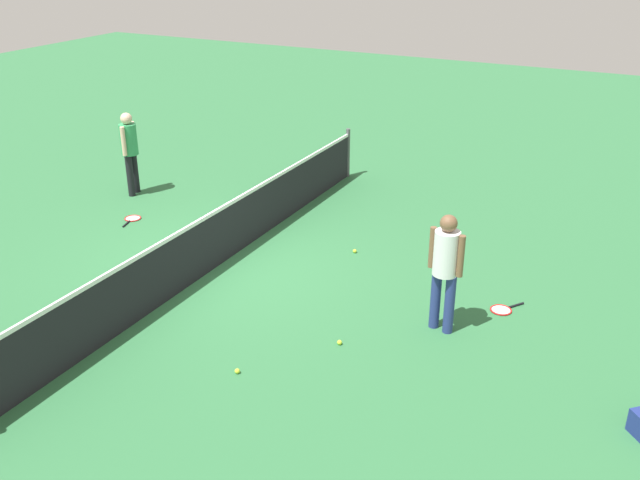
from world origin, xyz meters
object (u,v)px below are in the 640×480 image
at_px(player_far_side, 129,147).
at_px(tennis_racket_far_player, 132,219).
at_px(tennis_ball_midcourt, 237,371).
at_px(tennis_ball_near_player, 355,251).
at_px(tennis_racket_near_player, 502,309).
at_px(player_near_side, 445,263).
at_px(tennis_ball_by_net, 339,342).

bearing_deg(player_far_side, tennis_racket_far_player, -141.47).
xyz_separation_m(player_far_side, tennis_racket_far_player, (-1.11, -0.88, -1.00)).
xyz_separation_m(tennis_racket_far_player, tennis_ball_midcourt, (-3.31, -4.52, 0.02)).
relative_size(player_far_side, tennis_ball_near_player, 25.76).
distance_m(tennis_racket_far_player, tennis_ball_near_player, 4.40).
bearing_deg(tennis_racket_near_player, tennis_ball_near_player, 73.47).
distance_m(player_far_side, tennis_racket_near_player, 8.14).
relative_size(tennis_racket_near_player, tennis_racket_far_player, 0.95).
distance_m(tennis_racket_near_player, tennis_ball_near_player, 2.83).
height_order(player_near_side, player_far_side, same).
bearing_deg(player_near_side, tennis_racket_far_player, 79.89).
height_order(player_far_side, tennis_ball_by_net, player_far_side).
bearing_deg(tennis_ball_midcourt, tennis_racket_far_player, 53.77).
bearing_deg(tennis_racket_far_player, tennis_ball_midcourt, -126.23).
bearing_deg(player_far_side, tennis_ball_midcourt, -129.29).
relative_size(player_near_side, tennis_ball_near_player, 25.76).
distance_m(tennis_racket_near_player, tennis_racket_far_player, 7.08).
height_order(player_far_side, tennis_racket_far_player, player_far_side).
bearing_deg(tennis_ball_near_player, tennis_racket_far_player, 97.36).
bearing_deg(player_far_side, tennis_ball_by_net, -117.44).
height_order(tennis_ball_near_player, tennis_ball_midcourt, same).
relative_size(player_near_side, tennis_racket_far_player, 2.80).
bearing_deg(tennis_ball_midcourt, player_far_side, 50.71).
distance_m(player_near_side, tennis_ball_near_player, 2.86).
xyz_separation_m(tennis_racket_near_player, tennis_ball_by_net, (-1.90, 1.71, 0.02)).
height_order(player_far_side, tennis_ball_midcourt, player_far_side).
relative_size(tennis_ball_by_net, tennis_ball_midcourt, 1.00).
bearing_deg(tennis_racket_near_player, tennis_ball_midcourt, 140.15).
relative_size(tennis_racket_near_player, tennis_ball_midcourt, 8.71).
bearing_deg(player_near_side, player_far_side, 72.88).
bearing_deg(tennis_ball_by_net, player_far_side, 62.56).
height_order(player_near_side, tennis_racket_far_player, player_near_side).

